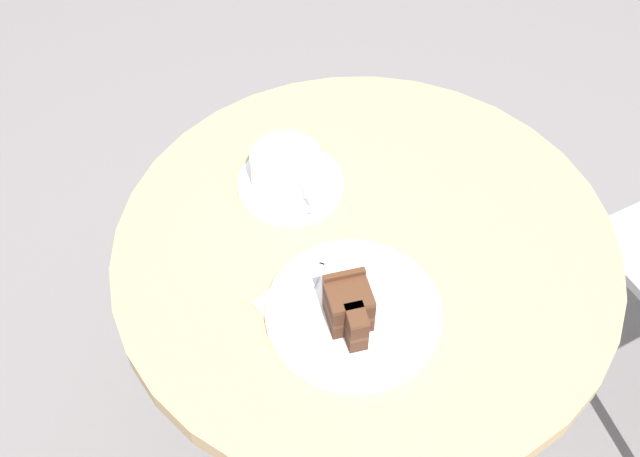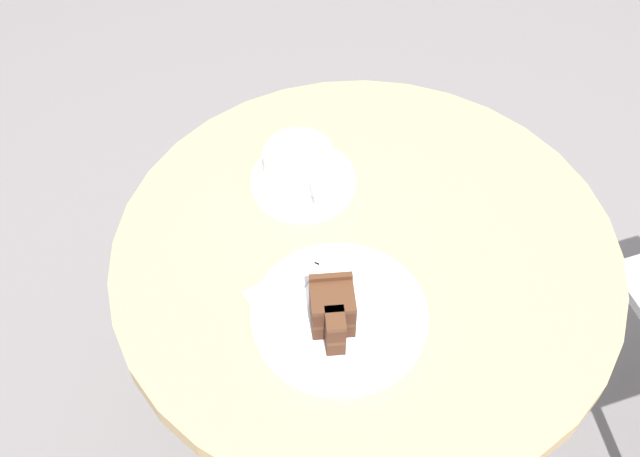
# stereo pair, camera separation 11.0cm
# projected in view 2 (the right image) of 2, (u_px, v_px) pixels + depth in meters

# --- Properties ---
(cafe_table) EXTENTS (0.72, 0.72, 0.72)m
(cafe_table) POSITION_uv_depth(u_px,v_px,m) (363.00, 299.00, 1.22)
(cafe_table) COLOR tan
(cafe_table) RESTS_ON ground
(saucer) EXTENTS (0.16, 0.16, 0.01)m
(saucer) POSITION_uv_depth(u_px,v_px,m) (303.00, 181.00, 1.20)
(saucer) COLOR white
(saucer) RESTS_ON cafe_table
(coffee_cup) EXTENTS (0.14, 0.10, 0.06)m
(coffee_cup) POSITION_uv_depth(u_px,v_px,m) (299.00, 166.00, 1.17)
(coffee_cup) COLOR white
(coffee_cup) RESTS_ON saucer
(teaspoon) EXTENTS (0.05, 0.10, 0.00)m
(teaspoon) POSITION_uv_depth(u_px,v_px,m) (320.00, 161.00, 1.22)
(teaspoon) COLOR #B7B7BC
(teaspoon) RESTS_ON saucer
(cake_plate) EXTENTS (0.23, 0.23, 0.01)m
(cake_plate) POSITION_uv_depth(u_px,v_px,m) (339.00, 316.00, 1.05)
(cake_plate) COLOR white
(cake_plate) RESTS_ON cafe_table
(cake_slice) EXTENTS (0.09, 0.07, 0.07)m
(cake_slice) POSITION_uv_depth(u_px,v_px,m) (333.00, 311.00, 1.01)
(cake_slice) COLOR #422619
(cake_slice) RESTS_ON cake_plate
(fork) EXTENTS (0.10, 0.12, 0.00)m
(fork) POSITION_uv_depth(u_px,v_px,m) (310.00, 274.00, 1.08)
(fork) COLOR #B7B7BC
(fork) RESTS_ON cake_plate
(napkin) EXTENTS (0.16, 0.15, 0.00)m
(napkin) POSITION_uv_depth(u_px,v_px,m) (308.00, 311.00, 1.06)
(napkin) COLOR beige
(napkin) RESTS_ON cafe_table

